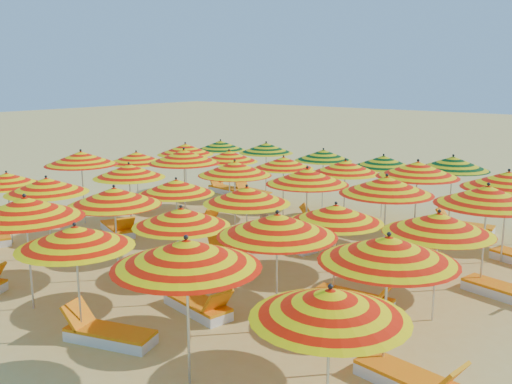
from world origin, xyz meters
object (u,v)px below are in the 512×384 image
umbrella_24 (185,149)px  umbrella_26 (284,163)px  umbrella_14 (176,187)px  umbrella_2 (25,208)px  umbrella_16 (336,213)px  lounger_18 (463,227)px  umbrella_20 (235,168)px  umbrella_17 (439,223)px  umbrella_13 (129,171)px  umbrella_33 (383,161)px  umbrella_25 (229,156)px  lounger_10 (198,220)px  lounger_7 (231,262)px  lounger_12 (369,257)px  beachgoer_a (264,213)px  umbrella_4 (186,253)px  umbrella_8 (114,196)px  umbrella_27 (345,167)px  lounger_2 (108,334)px  umbrella_29 (508,180)px  umbrella_18 (136,157)px  umbrella_30 (220,145)px  umbrella_6 (7,179)px  lounger_13 (504,291)px  umbrella_5 (330,304)px  umbrella_23 (488,196)px  umbrella_10 (277,225)px  umbrella_31 (266,148)px  lounger_4 (199,306)px  umbrella_7 (47,185)px  lounger_5 (410,380)px  umbrella_15 (247,195)px  umbrella_19 (184,156)px  umbrella_21 (307,176)px  umbrella_22 (386,185)px  umbrella_12 (81,158)px  lounger_8 (355,300)px  umbrella_28 (418,169)px  lounger_11 (288,242)px  umbrella_34 (453,163)px  lounger_6 (118,229)px  lounger_9 (129,204)px  lounger_14 (326,222)px  umbrella_32 (323,155)px  umbrella_3 (75,237)px

umbrella_24 → umbrella_26: (4.48, 0.19, -0.11)m
umbrella_14 → umbrella_2: bearing=-87.2°
umbrella_16 → lounger_18: umbrella_16 is taller
umbrella_20 → umbrella_17: bearing=-17.3°
umbrella_13 → umbrella_33: size_ratio=1.20×
umbrella_25 → lounger_10: 3.04m
umbrella_2 → umbrella_16: 6.46m
lounger_7 → lounger_12: size_ratio=1.00×
umbrella_26 → beachgoer_a: size_ratio=1.66×
umbrella_4 → umbrella_8: (-4.68, 2.29, -0.13)m
umbrella_26 → umbrella_27: size_ratio=0.76×
umbrella_33 → lounger_2: bearing=-88.9°
umbrella_25 → umbrella_29: (9.60, -0.16, 0.26)m
umbrella_13 → umbrella_29: 10.56m
umbrella_18 → umbrella_30: 4.49m
umbrella_6 → lounger_13: 13.44m
umbrella_29 → lounger_13: (0.75, -2.49, -2.04)m
umbrella_5 → umbrella_23: umbrella_23 is taller
umbrella_10 → umbrella_31: bearing=128.3°
umbrella_18 → umbrella_27: bearing=18.7°
lounger_2 → lounger_4: 2.04m
umbrella_7 → umbrella_29: bearing=37.1°
umbrella_8 → umbrella_20: size_ratio=0.88×
umbrella_8 → lounger_5: bearing=-1.9°
umbrella_15 → umbrella_19: umbrella_19 is taller
umbrella_21 → umbrella_22: (2.34, -0.02, 0.04)m
umbrella_18 → lounger_5: 13.75m
umbrella_5 → lounger_5: umbrella_5 is taller
umbrella_12 → lounger_8: (10.33, -0.55, -2.03)m
umbrella_7 → umbrella_21: (4.99, 4.76, 0.12)m
umbrella_7 → lounger_8: (7.92, 2.20, -1.85)m
umbrella_27 → umbrella_28: umbrella_28 is taller
lounger_5 → lounger_13: bearing=97.2°
umbrella_19 → umbrella_16: bearing=-20.1°
umbrella_10 → lounger_5: bearing=-7.0°
umbrella_15 → umbrella_29: 6.75m
lounger_13 → lounger_2: bearing=-114.4°
umbrella_13 → lounger_11: 5.21m
umbrella_22 → umbrella_7: bearing=-147.1°
beachgoer_a → umbrella_16: bearing=-120.4°
umbrella_34 → lounger_6: size_ratio=1.59×
umbrella_16 → umbrella_7: bearing=-162.3°
umbrella_31 → lounger_9: umbrella_31 is taller
lounger_14 → umbrella_13: bearing=28.4°
umbrella_21 → umbrella_29: (4.54, 2.44, 0.07)m
umbrella_32 → beachgoer_a: (0.45, -4.11, -1.29)m
umbrella_22 → umbrella_31: umbrella_22 is taller
beachgoer_a → umbrella_3: bearing=-162.4°
umbrella_21 → lounger_5: 7.40m
umbrella_8 → lounger_13: size_ratio=1.37×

